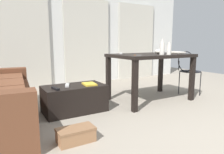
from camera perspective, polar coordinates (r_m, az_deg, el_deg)
The scene contains 16 objects.
ground_plane at distance 3.39m, azimuth 7.99°, elevation -7.39°, with size 8.52×8.52×0.00m, color gray.
wall_back at distance 5.13m, azimuth -7.31°, elevation 11.98°, with size 5.77×0.10×2.42m, color silver.
curtains at distance 5.05m, azimuth -6.87°, elevation 9.69°, with size 4.11×0.03×2.00m.
coffee_table at distance 2.99m, azimuth -10.40°, elevation -5.92°, with size 0.86×0.48×0.38m.
craft_table at distance 3.53m, azimuth 10.66°, elevation 4.58°, with size 1.31×0.86×0.79m.
wire_chair at distance 4.05m, azimuth 20.39°, elevation 2.37°, with size 0.38×0.39×0.83m.
bottle_near at distance 3.34m, azimuth 13.76°, elevation 7.77°, with size 0.08×0.08×0.24m.
bottle_far at distance 3.36m, azimuth 15.57°, elevation 7.39°, with size 0.07×0.07×0.20m.
bowl at distance 3.54m, azimuth 13.12°, elevation 6.92°, with size 0.16×0.16×0.08m, color beige.
book_stack at distance 3.74m, azimuth 17.43°, elevation 6.51°, with size 0.21×0.29×0.04m.
tv_remote_on_table at distance 3.52m, azimuth 2.42°, elevation 6.63°, with size 0.05×0.16×0.02m, color #B7B7B2.
scissors at distance 3.13m, azimuth 6.92°, elevation 6.07°, with size 0.11×0.09×0.00m.
tv_remote_primary at distance 2.76m, azimuth -15.46°, elevation -3.10°, with size 0.04×0.18×0.03m, color black.
tv_remote_secondary at distance 2.94m, azimuth -12.34°, elevation -2.22°, with size 0.05×0.19×0.03m, color #B7B7B2.
magazine at distance 2.97m, azimuth -6.31°, elevation -1.95°, with size 0.17×0.23×0.02m, color gold.
shoebox at distance 2.15m, azimuth -10.01°, elevation -15.53°, with size 0.37×0.20×0.15m.
Camera 1 is at (-2.03, -1.15, 0.98)m, focal length 32.90 mm.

